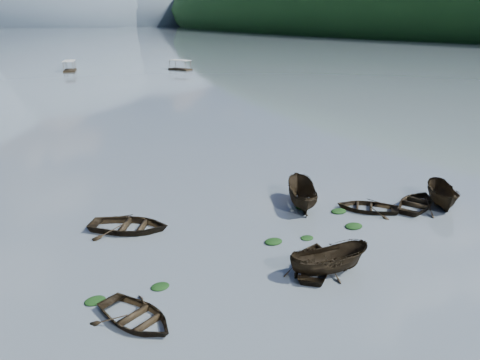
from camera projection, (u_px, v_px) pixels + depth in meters
ground_plane at (366, 284)px, 23.52m from camera, size 2400.00×2400.00×0.00m
haze_mtn_c at (40, 25)px, 815.44m from camera, size 520.00×520.00×260.00m
haze_mtn_d at (139, 24)px, 905.04m from camera, size 520.00×520.00×220.00m
rowboat_0 at (136, 321)px, 20.64m from camera, size 4.20×4.91×0.86m
rowboat_1 at (314, 266)px, 25.18m from camera, size 5.21×5.22×0.89m
rowboat_2 at (328, 272)px, 24.59m from camera, size 4.71×2.68×1.72m
rowboat_3 at (367, 210)px, 32.57m from camera, size 5.01×5.06×0.86m
rowboat_4 at (417, 206)px, 33.21m from camera, size 5.41×4.72×0.94m
rowboat_5 at (441, 205)px, 33.43m from camera, size 4.30×4.61×1.77m
rowboat_6 at (129, 230)px, 29.48m from camera, size 6.17×5.92×1.04m
rowboat_8 at (301, 206)px, 33.30m from camera, size 4.14×5.26×1.93m
weed_clump_0 at (160, 287)px, 23.24m from camera, size 0.95×0.77×0.21m
weed_clump_1 at (273, 242)px, 27.86m from camera, size 1.12×0.90×0.25m
weed_clump_2 at (311, 262)px, 25.62m from camera, size 1.34×1.07×0.29m
weed_clump_3 at (302, 208)px, 32.95m from camera, size 1.03×0.87×0.23m
weed_clump_4 at (354, 227)px, 29.92m from camera, size 1.21×0.96×0.25m
weed_clump_5 at (95, 302)px, 22.07m from camera, size 1.00×0.81×0.21m
weed_clump_6 at (307, 238)px, 28.38m from camera, size 0.84×0.70×0.18m
weed_clump_7 at (339, 212)px, 32.22m from camera, size 1.12×0.89×0.24m
pontoon_centre at (70, 71)px, 116.48m from camera, size 4.56×6.96×2.47m
pontoon_right at (180, 70)px, 119.54m from camera, size 4.67×6.66×2.36m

